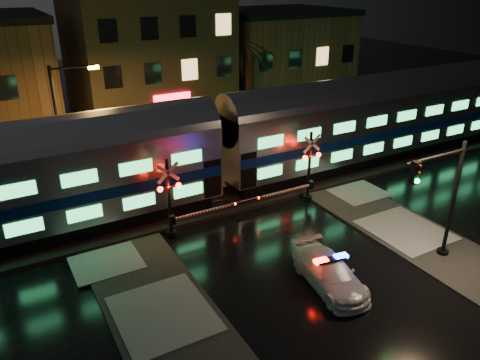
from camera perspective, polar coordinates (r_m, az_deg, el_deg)
name	(u,v)px	position (r m, az deg, el deg)	size (l,w,h in m)	color
ground	(265,238)	(23.45, 3.10, -7.07)	(120.00, 120.00, 0.00)	black
ballast	(220,197)	(27.22, -2.50, -2.12)	(90.00, 4.20, 0.24)	black
sidewalk_right	(456,260)	(23.79, 24.81, -8.86)	(4.00, 20.00, 0.12)	#2D2D2D
building_mid	(146,54)	(41.93, -11.38, 14.82)	(12.00, 11.00, 11.50)	brown
building_right	(277,60)	(47.38, 4.48, 14.36)	(12.00, 10.00, 8.50)	brown
train	(218,145)	(25.93, -2.73, 4.34)	(51.00, 3.12, 5.92)	black
police_car	(330,273)	(20.19, 10.88, -11.06)	(2.34, 4.52, 1.40)	white
crossing_signal_right	(305,175)	(26.43, 7.89, 0.62)	(5.84, 0.66, 4.13)	black
crossing_signal_left	(177,205)	(22.98, -7.68, -3.07)	(5.85, 0.66, 4.14)	black
traffic_light	(441,202)	(22.00, 23.29, -2.52)	(3.64, 0.68, 5.63)	black
streetlight	(64,126)	(27.22, -20.69, 6.14)	(2.59, 0.27, 7.74)	black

